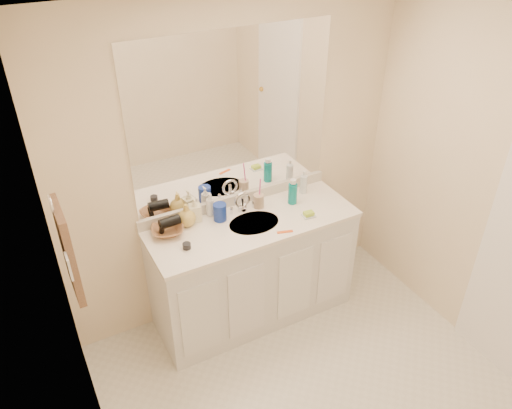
{
  "coord_description": "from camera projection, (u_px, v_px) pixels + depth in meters",
  "views": [
    {
      "loc": [
        -1.36,
        -1.55,
        2.9
      ],
      "look_at": [
        0.0,
        0.97,
        1.05
      ],
      "focal_mm": 35.0,
      "sensor_mm": 36.0,
      "label": 1
    }
  ],
  "objects": [
    {
      "name": "ceiling",
      "position": [
        373.0,
        35.0,
        1.96
      ],
      "size": [
        2.6,
        2.6,
        0.02
      ],
      "primitive_type": "cube",
      "color": "white",
      "rests_on": "wall_back"
    },
    {
      "name": "towel_ring",
      "position": [
        51.0,
        205.0,
        2.49
      ],
      "size": [
        0.01,
        0.11,
        0.11
      ],
      "primitive_type": "torus",
      "rotation": [
        0.0,
        1.57,
        0.0
      ],
      "color": "silver",
      "rests_on": "wall_left"
    },
    {
      "name": "hair_dryer",
      "position": [
        170.0,
        222.0,
        3.38
      ],
      "size": [
        0.15,
        0.08,
        0.07
      ],
      "primitive_type": "cylinder",
      "rotation": [
        0.0,
        1.57,
        0.08
      ],
      "color": "black",
      "rests_on": "wicker_basket"
    },
    {
      "name": "soap_bottle_white",
      "position": [
        210.0,
        204.0,
        3.57
      ],
      "size": [
        0.07,
        0.08,
        0.18
      ],
      "primitive_type": "imported",
      "rotation": [
        0.0,
        0.0,
        -0.09
      ],
      "color": "silver",
      "rests_on": "countertop"
    },
    {
      "name": "sink_basin",
      "position": [
        254.0,
        224.0,
        3.53
      ],
      "size": [
        0.37,
        0.37,
        0.02
      ],
      "primitive_type": "cylinder",
      "color": "beige",
      "rests_on": "countertop"
    },
    {
      "name": "clear_pump_bottle",
      "position": [
        304.0,
        184.0,
        3.83
      ],
      "size": [
        0.07,
        0.07,
        0.15
      ],
      "primitive_type": "cylinder",
      "rotation": [
        0.0,
        0.0,
        -0.4
      ],
      "color": "silver",
      "rests_on": "countertop"
    },
    {
      "name": "soap_dish",
      "position": [
        309.0,
        216.0,
        3.59
      ],
      "size": [
        0.1,
        0.08,
        0.01
      ],
      "primitive_type": "cube",
      "rotation": [
        0.0,
        0.0,
        -0.09
      ],
      "color": "silver",
      "rests_on": "countertop"
    },
    {
      "name": "mouthwash_bottle",
      "position": [
        293.0,
        194.0,
        3.71
      ],
      "size": [
        0.08,
        0.08,
        0.16
      ],
      "primitive_type": "cylinder",
      "rotation": [
        0.0,
        0.0,
        -0.12
      ],
      "color": "#0A7F82",
      "rests_on": "countertop"
    },
    {
      "name": "blue_mug",
      "position": [
        220.0,
        212.0,
        3.53
      ],
      "size": [
        0.1,
        0.1,
        0.13
      ],
      "primitive_type": "cylinder",
      "rotation": [
        0.0,
        0.0,
        -0.06
      ],
      "color": "#163099",
      "rests_on": "countertop"
    },
    {
      "name": "orange_comb",
      "position": [
        285.0,
        232.0,
        3.43
      ],
      "size": [
        0.11,
        0.05,
        0.0
      ],
      "primitive_type": "cube",
      "rotation": [
        0.0,
        0.0,
        -0.29
      ],
      "color": "#E55318",
      "rests_on": "countertop"
    },
    {
      "name": "dark_jar",
      "position": [
        187.0,
        246.0,
        3.27
      ],
      "size": [
        0.07,
        0.07,
        0.04
      ],
      "primitive_type": "cylinder",
      "rotation": [
        0.0,
        0.0,
        0.25
      ],
      "color": "black",
      "rests_on": "countertop"
    },
    {
      "name": "soap_bottle_cream",
      "position": [
        195.0,
        209.0,
        3.51
      ],
      "size": [
        0.1,
        0.1,
        0.18
      ],
      "primitive_type": "imported",
      "rotation": [
        0.0,
        0.0,
        -0.22
      ],
      "color": "#F0EAC3",
      "rests_on": "countertop"
    },
    {
      "name": "hand_towel",
      "position": [
        68.0,
        251.0,
        2.66
      ],
      "size": [
        0.04,
        0.32,
        0.55
      ],
      "primitive_type": "cube",
      "color": "brown",
      "rests_on": "towel_ring"
    },
    {
      "name": "soap_bottle_yellow",
      "position": [
        186.0,
        215.0,
        3.46
      ],
      "size": [
        0.15,
        0.15,
        0.17
      ],
      "primitive_type": "imported",
      "rotation": [
        0.0,
        0.0,
        0.2
      ],
      "color": "gold",
      "rests_on": "countertop"
    },
    {
      "name": "wall_right",
      "position": [
        512.0,
        205.0,
        3.13
      ],
      "size": [
        0.02,
        2.6,
        2.4
      ],
      "primitive_type": "cube",
      "color": "#F8E4C2",
      "rests_on": "floor"
    },
    {
      "name": "wall_left",
      "position": [
        94.0,
        365.0,
        2.09
      ],
      "size": [
        0.02,
        2.6,
        2.4
      ],
      "primitive_type": "cube",
      "color": "#F8E4C2",
      "rests_on": "floor"
    },
    {
      "name": "faucet",
      "position": [
        242.0,
        204.0,
        3.63
      ],
      "size": [
        0.02,
        0.02,
        0.11
      ],
      "primitive_type": "cylinder",
      "color": "silver",
      "rests_on": "countertop"
    },
    {
      "name": "toothbrush",
      "position": [
        260.0,
        189.0,
        3.62
      ],
      "size": [
        0.02,
        0.04,
        0.19
      ],
      "primitive_type": "cylinder",
      "rotation": [
        0.14,
        0.0,
        -0.21
      ],
      "color": "#E93DA1",
      "rests_on": "tan_cup"
    },
    {
      "name": "vanity_cabinet",
      "position": [
        253.0,
        270.0,
        3.79
      ],
      "size": [
        1.5,
        0.55,
        0.85
      ],
      "primitive_type": "cube",
      "color": "silver",
      "rests_on": "floor"
    },
    {
      "name": "switch_plate",
      "position": [
        69.0,
        266.0,
        2.48
      ],
      "size": [
        0.01,
        0.08,
        0.13
      ],
      "primitive_type": "cube",
      "color": "silver",
      "rests_on": "wall_left"
    },
    {
      "name": "mirror",
      "position": [
        234.0,
        119.0,
        3.37
      ],
      "size": [
        1.48,
        0.01,
        1.2
      ],
      "primitive_type": "cube",
      "color": "white",
      "rests_on": "wall_back"
    },
    {
      "name": "countertop",
      "position": [
        253.0,
        223.0,
        3.55
      ],
      "size": [
        1.52,
        0.57,
        0.03
      ],
      "primitive_type": "cube",
      "color": "white",
      "rests_on": "vanity_cabinet"
    },
    {
      "name": "tan_cup",
      "position": [
        259.0,
        201.0,
        3.67
      ],
      "size": [
        0.1,
        0.1,
        0.1
      ],
      "primitive_type": "cylinder",
      "rotation": [
        0.0,
        0.0,
        0.43
      ],
      "color": "tan",
      "rests_on": "countertop"
    },
    {
      "name": "green_soap",
      "position": [
        309.0,
        213.0,
        3.58
      ],
      "size": [
        0.07,
        0.06,
        0.03
      ],
      "primitive_type": "cube",
      "rotation": [
        0.0,
        0.0,
        -0.07
      ],
      "color": "#A5CA31",
      "rests_on": "soap_dish"
    },
    {
      "name": "wall_back",
      "position": [
        235.0,
        165.0,
        3.57
      ],
      "size": [
        2.6,
        0.02,
        2.4
      ],
      "primitive_type": "cube",
      "color": "#F8E4C2",
      "rests_on": "floor"
    },
    {
      "name": "wicker_basket",
      "position": [
        168.0,
        230.0,
        3.41
      ],
      "size": [
        0.27,
        0.27,
        0.05
      ],
      "primitive_type": "imported",
      "rotation": [
        0.0,
        0.0,
        -0.25
      ],
      "color": "#915E3A",
      "rests_on": "countertop"
    },
    {
      "name": "backsplash",
      "position": [
        236.0,
        199.0,
        3.71
      ],
      "size": [
        1.52,
        0.03,
        0.08
      ],
      "primitive_type": "cube",
      "color": "silver",
      "rests_on": "countertop"
    }
  ]
}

